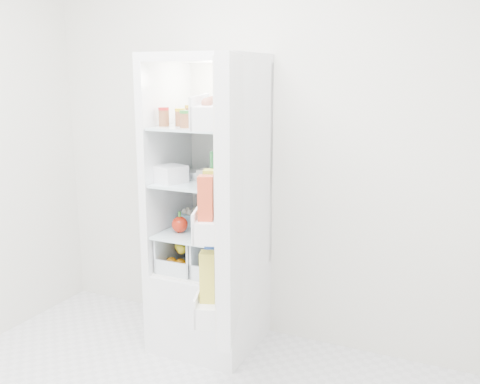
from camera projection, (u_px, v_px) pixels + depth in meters
The scene contains 21 objects.
room_walls at pixel (98, 100), 1.95m from camera, with size 3.02×3.02×2.61m.
refrigerator at pixel (212, 241), 3.34m from camera, with size 0.60×0.60×1.80m.
shelf_low at pixel (207, 232), 3.27m from camera, with size 0.49×0.53×0.01m, color silver.
shelf_mid at pixel (206, 182), 3.20m from camera, with size 0.49×0.53×0.01m, color silver.
shelf_top at pixel (206, 127), 3.13m from camera, with size 0.49×0.53×0.01m, color silver.
crisper_left at pixel (190, 249), 3.34m from camera, with size 0.23×0.46×0.22m, color silver, non-canonical shape.
crisper_right at pixel (225, 255), 3.24m from camera, with size 0.23×0.46×0.22m, color silver, non-canonical shape.
condiment_jars at pixel (195, 119), 3.05m from camera, with size 0.46×0.32×0.08m.
squeeze_bottle at pixel (245, 109), 3.09m from camera, with size 0.06×0.06×0.19m, color white.
tub_white at pixel (170, 174), 3.14m from camera, with size 0.16×0.16×0.10m, color white.
tub_cream at pixel (208, 175), 3.22m from camera, with size 0.11×0.11×0.07m, color beige.
tin_red at pixel (219, 180), 3.07m from camera, with size 0.09×0.09×0.06m, color red.
foil_tray at pixel (191, 174), 3.29m from camera, with size 0.18×0.13×0.04m, color silver.
tub_green at pixel (233, 172), 3.24m from camera, with size 0.11×0.15×0.09m, color #3E884A.
red_cabbage at pixel (219, 216), 3.28m from camera, with size 0.17×0.17×0.17m, color #521D56.
bell_pepper at pixel (180, 224), 3.22m from camera, with size 0.10×0.10×0.10m, color #B31C0B.
mushroom_bowl at pixel (190, 219), 3.40m from camera, with size 0.15×0.15×0.07m, color #8CB9D1.
salad_bag at pixel (206, 228), 3.09m from camera, with size 0.12×0.12×0.12m, color #BBD09C.
citrus_pile at pixel (186, 254), 3.30m from camera, with size 0.20×0.24×0.16m.
veg_pile at pixel (226, 262), 3.25m from camera, with size 0.16×0.30×0.10m.
fridge_door at pixel (225, 202), 2.53m from camera, with size 0.34×0.59×1.30m.
Camera 1 is at (1.31, -1.57, 1.69)m, focal length 40.00 mm.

